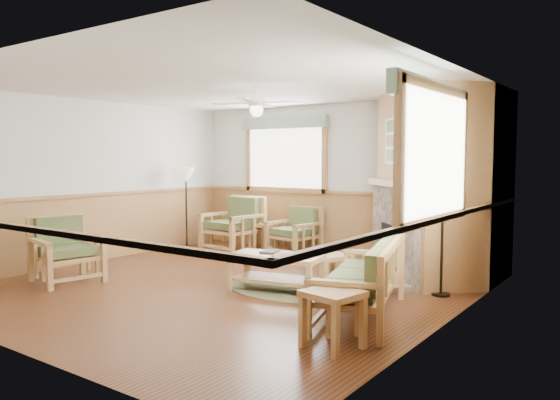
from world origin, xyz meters
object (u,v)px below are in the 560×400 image
Objects in this scene: armchair_back_left at (233,224)px; sofa at (361,279)px; floor_lamp_left at (186,209)px; floor_lamp_right at (442,237)px; footstool at (328,269)px; armchair_left at (67,250)px; armchair_back_right at (294,231)px; coffee_table at (276,273)px; end_table_sofa at (333,319)px; end_table_chairs at (263,237)px.

sofa is at bearing -26.28° from armchair_back_left.
floor_lamp_left reaches higher than floor_lamp_right.
armchair_back_left is at bearing 155.68° from footstool.
floor_lamp_right is (4.53, 2.33, 0.29)m from armchair_left.
armchair_left is 2.97m from floor_lamp_left.
floor_lamp_left is at bearing -149.71° from armchair_back_right.
floor_lamp_right is at bearing 16.35° from coffee_table.
floor_lamp_left is (-4.70, 2.00, 0.36)m from sofa.
armchair_left reaches higher than sofa.
sofa is 3.44× the size of end_table_sofa.
floor_lamp_right is (5.10, -0.57, -0.04)m from floor_lamp_left.
end_table_sofa is (0.25, -1.03, -0.16)m from sofa.
sofa is at bearing -66.04° from armchair_left.
armchair_back_left is at bearing 167.61° from floor_lamp_right.
armchair_back_left is 0.95m from floor_lamp_left.
coffee_table is at bearing -33.70° from armchair_back_left.
sofa is 2.17× the size of armchair_back_right.
coffee_table is 0.80× the size of floor_lamp_right.
footstool is at bearing -45.35° from armchair_left.
armchair_back_right reaches higher than end_table_chairs.
footstool is at bearing -167.00° from floor_lamp_right.
floor_lamp_right reaches higher than coffee_table.
armchair_back_right is at bearing 25.16° from armchair_back_left.
sofa is 3.55× the size of end_table_chairs.
armchair_back_right is 2.41m from footstool.
end_table_sofa is (1.70, -1.45, 0.03)m from coffee_table.
armchair_back_left is at bearing -135.38° from end_table_chairs.
floor_lamp_right is (0.40, 1.43, 0.32)m from sofa.
armchair_left is 1.76× the size of end_table_chairs.
floor_lamp_right is (3.17, -1.34, 0.32)m from armchair_back_right.
end_table_sofa is 2.49m from footstool.
armchair_back_left is 1.95× the size of end_table_chairs.
armchair_back_left is 0.62m from end_table_chairs.
armchair_back_left reaches higher than end_table_sofa.
armchair_back_left is 1.20× the size of armchair_back_right.
armchair_back_left reaches higher than end_table_chairs.
armchair_left is at bearing -147.08° from footstool.
armchair_back_right is 1.64× the size of end_table_chairs.
armchair_left reaches higher than end_table_sofa.
coffee_table is at bearing -151.35° from floor_lamp_right.
end_table_chairs is at bearing 145.18° from footstool.
armchair_back_right is at bearing 128.38° from end_table_sofa.
coffee_table is 2.44× the size of footstool.
end_table_chairs is 0.33× the size of floor_lamp_left.
armchair_back_right is 1.58× the size of end_table_sofa.
end_table_chairs is at bearing -145.53° from sofa.
floor_lamp_left reaches higher than footstool.
armchair_back_left reaches higher than footstool.
floor_lamp_left is (-4.95, 3.03, 0.51)m from end_table_sofa.
sofa is 1.07m from end_table_sofa.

